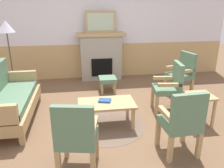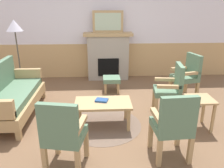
{
  "view_description": "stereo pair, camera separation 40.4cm",
  "coord_description": "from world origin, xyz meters",
  "px_view_note": "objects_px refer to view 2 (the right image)",
  "views": [
    {
      "loc": [
        -0.62,
        -3.77,
        2.05
      ],
      "look_at": [
        0.0,
        0.35,
        0.55
      ],
      "focal_mm": 36.72,
      "sensor_mm": 36.0,
      "label": 1
    },
    {
      "loc": [
        -0.22,
        -3.81,
        2.05
      ],
      "look_at": [
        0.0,
        0.35,
        0.55
      ],
      "focal_mm": 36.72,
      "sensor_mm": 36.0,
      "label": 2
    }
  ],
  "objects_px": {
    "book_on_table": "(102,100)",
    "armchair_by_window_left": "(171,87)",
    "fireplace": "(108,56)",
    "framed_picture": "(108,22)",
    "armchair_front_center": "(173,124)",
    "floor_lamp_by_couch": "(15,30)",
    "coffee_table": "(103,105)",
    "armchair_near_fireplace": "(188,74)",
    "side_table": "(199,105)",
    "footstool": "(112,80)",
    "armchair_front_left": "(63,132)",
    "couch": "(12,96)"
  },
  "relations": [
    {
      "from": "coffee_table",
      "to": "armchair_by_window_left",
      "type": "height_order",
      "value": "armchair_by_window_left"
    },
    {
      "from": "armchair_front_center",
      "to": "floor_lamp_by_couch",
      "type": "xyz_separation_m",
      "value": [
        -2.84,
        2.72,
        0.91
      ]
    },
    {
      "from": "floor_lamp_by_couch",
      "to": "coffee_table",
      "type": "bearing_deg",
      "value": -42.38
    },
    {
      "from": "framed_picture",
      "to": "floor_lamp_by_couch",
      "type": "xyz_separation_m",
      "value": [
        -2.12,
        -0.83,
        -0.11
      ]
    },
    {
      "from": "framed_picture",
      "to": "armchair_front_center",
      "type": "distance_m",
      "value": 3.76
    },
    {
      "from": "couch",
      "to": "armchair_near_fireplace",
      "type": "height_order",
      "value": "same"
    },
    {
      "from": "armchair_front_left",
      "to": "armchair_front_center",
      "type": "relative_size",
      "value": 1.0
    },
    {
      "from": "armchair_near_fireplace",
      "to": "side_table",
      "type": "bearing_deg",
      "value": -102.46
    },
    {
      "from": "book_on_table",
      "to": "floor_lamp_by_couch",
      "type": "relative_size",
      "value": 0.12
    },
    {
      "from": "armchair_front_center",
      "to": "book_on_table",
      "type": "bearing_deg",
      "value": 132.95
    },
    {
      "from": "armchair_by_window_left",
      "to": "framed_picture",
      "type": "bearing_deg",
      "value": 116.73
    },
    {
      "from": "fireplace",
      "to": "armchair_by_window_left",
      "type": "distance_m",
      "value": 2.46
    },
    {
      "from": "fireplace",
      "to": "framed_picture",
      "type": "height_order",
      "value": "framed_picture"
    },
    {
      "from": "couch",
      "to": "armchair_front_left",
      "type": "relative_size",
      "value": 1.84
    },
    {
      "from": "fireplace",
      "to": "armchair_near_fireplace",
      "type": "xyz_separation_m",
      "value": [
        1.72,
        -1.4,
        -0.11
      ]
    },
    {
      "from": "book_on_table",
      "to": "footstool",
      "type": "relative_size",
      "value": 0.52
    },
    {
      "from": "framed_picture",
      "to": "armchair_by_window_left",
      "type": "height_order",
      "value": "framed_picture"
    },
    {
      "from": "fireplace",
      "to": "armchair_near_fireplace",
      "type": "relative_size",
      "value": 1.33
    },
    {
      "from": "framed_picture",
      "to": "book_on_table",
      "type": "relative_size",
      "value": 3.83
    },
    {
      "from": "fireplace",
      "to": "armchair_near_fireplace",
      "type": "height_order",
      "value": "fireplace"
    },
    {
      "from": "coffee_table",
      "to": "side_table",
      "type": "relative_size",
      "value": 1.75
    },
    {
      "from": "coffee_table",
      "to": "armchair_near_fireplace",
      "type": "bearing_deg",
      "value": 32.08
    },
    {
      "from": "fireplace",
      "to": "armchair_near_fireplace",
      "type": "bearing_deg",
      "value": -39.23
    },
    {
      "from": "fireplace",
      "to": "armchair_front_left",
      "type": "relative_size",
      "value": 1.33
    },
    {
      "from": "framed_picture",
      "to": "armchair_front_center",
      "type": "height_order",
      "value": "framed_picture"
    },
    {
      "from": "book_on_table",
      "to": "armchair_near_fireplace",
      "type": "height_order",
      "value": "armchair_near_fireplace"
    },
    {
      "from": "fireplace",
      "to": "armchair_front_center",
      "type": "bearing_deg",
      "value": -78.41
    },
    {
      "from": "couch",
      "to": "armchair_front_center",
      "type": "relative_size",
      "value": 1.84
    },
    {
      "from": "couch",
      "to": "armchair_front_center",
      "type": "bearing_deg",
      "value": -28.46
    },
    {
      "from": "armchair_front_left",
      "to": "side_table",
      "type": "xyz_separation_m",
      "value": [
        2.11,
        0.92,
        -0.1
      ]
    },
    {
      "from": "framed_picture",
      "to": "coffee_table",
      "type": "distance_m",
      "value": 2.85
    },
    {
      "from": "couch",
      "to": "floor_lamp_by_couch",
      "type": "distance_m",
      "value": 1.7
    },
    {
      "from": "book_on_table",
      "to": "side_table",
      "type": "height_order",
      "value": "side_table"
    },
    {
      "from": "framed_picture",
      "to": "book_on_table",
      "type": "height_order",
      "value": "framed_picture"
    },
    {
      "from": "book_on_table",
      "to": "armchair_by_window_left",
      "type": "xyz_separation_m",
      "value": [
        1.31,
        0.35,
        0.08
      ]
    },
    {
      "from": "framed_picture",
      "to": "armchair_by_window_left",
      "type": "distance_m",
      "value": 2.66
    },
    {
      "from": "armchair_near_fireplace",
      "to": "floor_lamp_by_couch",
      "type": "relative_size",
      "value": 0.58
    },
    {
      "from": "side_table",
      "to": "framed_picture",
      "type": "bearing_deg",
      "value": 117.09
    },
    {
      "from": "footstool",
      "to": "side_table",
      "type": "distance_m",
      "value": 2.24
    },
    {
      "from": "footstool",
      "to": "armchair_front_left",
      "type": "height_order",
      "value": "armchair_front_left"
    },
    {
      "from": "side_table",
      "to": "armchair_near_fireplace",
      "type": "bearing_deg",
      "value": 77.54
    },
    {
      "from": "book_on_table",
      "to": "armchair_front_left",
      "type": "height_order",
      "value": "armchair_front_left"
    },
    {
      "from": "armchair_near_fireplace",
      "to": "side_table",
      "type": "distance_m",
      "value": 1.4
    },
    {
      "from": "armchair_by_window_left",
      "to": "floor_lamp_by_couch",
      "type": "relative_size",
      "value": 0.58
    },
    {
      "from": "footstool",
      "to": "armchair_front_center",
      "type": "bearing_deg",
      "value": -74.93
    },
    {
      "from": "book_on_table",
      "to": "side_table",
      "type": "xyz_separation_m",
      "value": [
        1.62,
        -0.22,
        -0.02
      ]
    },
    {
      "from": "couch",
      "to": "side_table",
      "type": "relative_size",
      "value": 3.27
    },
    {
      "from": "footstool",
      "to": "couch",
      "type": "bearing_deg",
      "value": -149.3
    },
    {
      "from": "couch",
      "to": "coffee_table",
      "type": "relative_size",
      "value": 1.87
    },
    {
      "from": "framed_picture",
      "to": "armchair_front_left",
      "type": "bearing_deg",
      "value": -100.66
    }
  ]
}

